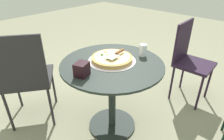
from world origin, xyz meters
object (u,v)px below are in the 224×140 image
object	(u,v)px
pizza_server	(116,54)
drinking_cup	(143,50)
pizza_on_tray	(112,59)
napkin_dispenser	(82,69)
patio_table	(112,82)
patio_chair_corner	(189,57)
patio_chair_far	(25,75)

from	to	relation	value
pizza_server	drinking_cup	xyz separation A→B (m)	(-0.11, -0.23, -0.01)
pizza_on_tray	napkin_dispenser	size ratio (longest dim) A/B	3.87
patio_table	pizza_server	bearing A→B (deg)	-83.12
napkin_dispenser	patio_chair_corner	size ratio (longest dim) A/B	0.12
drinking_cup	napkin_dispenser	world-z (taller)	drinking_cup
drinking_cup	pizza_server	bearing A→B (deg)	63.53
pizza_server	napkin_dispenser	world-z (taller)	napkin_dispenser
pizza_on_tray	drinking_cup	world-z (taller)	drinking_cup
patio_table	pizza_on_tray	xyz separation A→B (m)	(0.03, -0.03, 0.20)
patio_table	patio_chair_far	xyz separation A→B (m)	(0.62, 0.48, 0.03)
patio_chair_far	patio_chair_corner	xyz separation A→B (m)	(-0.91, -1.41, -0.03)
patio_chair_corner	napkin_dispenser	bearing A→B (deg)	75.59
napkin_dispenser	patio_table	bearing A→B (deg)	-25.61
patio_table	patio_chair_corner	size ratio (longest dim) A/B	0.96
patio_chair_far	patio_table	bearing A→B (deg)	-142.50
patio_table	pizza_server	size ratio (longest dim) A/B	4.02
pizza_on_tray	patio_chair_corner	distance (m)	0.98
drinking_cup	patio_chair_corner	world-z (taller)	patio_chair_corner
drinking_cup	patio_table	bearing A→B (deg)	69.69
patio_table	patio_chair_corner	distance (m)	0.98
patio_table	napkin_dispenser	size ratio (longest dim) A/B	8.25
pizza_on_tray	napkin_dispenser	distance (m)	0.33
patio_table	patio_chair_corner	xyz separation A→B (m)	(-0.29, -0.94, 0.01)
pizza_server	drinking_cup	distance (m)	0.25
drinking_cup	patio_chair_far	world-z (taller)	patio_chair_far
patio_chair_far	patio_chair_corner	world-z (taller)	patio_chair_far
pizza_on_tray	napkin_dispenser	xyz separation A→B (m)	(-0.00, 0.33, 0.03)
pizza_on_tray	pizza_server	world-z (taller)	pizza_server
patio_chair_far	patio_chair_corner	distance (m)	1.68
pizza_server	napkin_dispenser	size ratio (longest dim) A/B	2.05
patio_table	patio_chair_far	size ratio (longest dim) A/B	0.91
pizza_server	patio_table	bearing A→B (deg)	96.88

